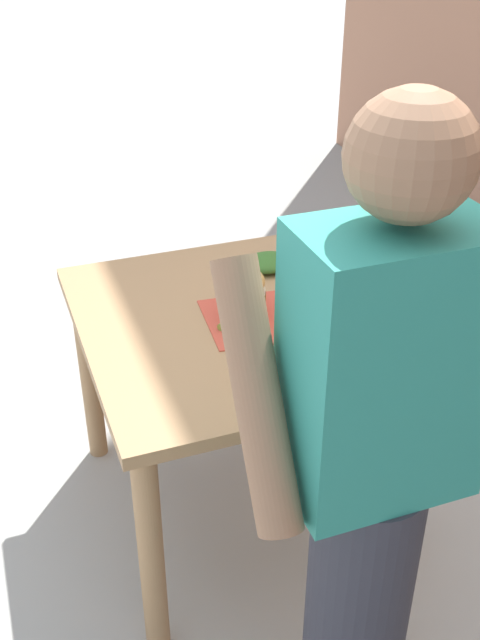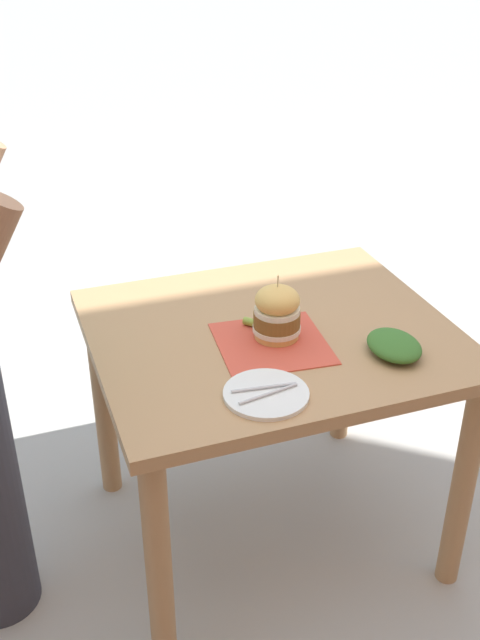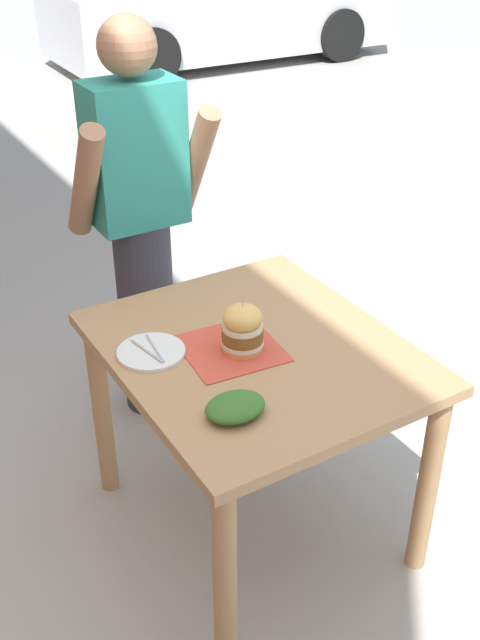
# 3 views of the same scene
# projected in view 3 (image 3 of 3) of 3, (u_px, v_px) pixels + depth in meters

# --- Properties ---
(ground_plane) EXTENTS (80.00, 80.00, 0.00)m
(ground_plane) POSITION_uv_depth(u_px,v_px,m) (254.00, 521.00, 2.84)
(ground_plane) COLOR #ADAAA3
(patio_table) EXTENTS (0.90, 1.04, 0.79)m
(patio_table) POSITION_uv_depth(u_px,v_px,m) (255.00, 380.00, 2.50)
(patio_table) COLOR tan
(patio_table) RESTS_ON ground
(serving_paper) EXTENTS (0.33, 0.33, 0.00)m
(serving_paper) POSITION_uv_depth(u_px,v_px,m) (231.00, 348.00, 2.42)
(serving_paper) COLOR #D64C38
(serving_paper) RESTS_ON patio_table
(sandwich) EXTENTS (0.14, 0.14, 0.19)m
(sandwich) POSITION_uv_depth(u_px,v_px,m) (242.00, 328.00, 2.37)
(sandwich) COLOR #E5B25B
(sandwich) RESTS_ON serving_paper
(pickle_spear) EXTENTS (0.08, 0.07, 0.02)m
(pickle_spear) POSITION_uv_depth(u_px,v_px,m) (254.00, 335.00, 2.46)
(pickle_spear) COLOR #8EA83D
(pickle_spear) RESTS_ON serving_paper
(side_plate_with_forks) EXTENTS (0.22, 0.22, 0.02)m
(side_plate_with_forks) POSITION_uv_depth(u_px,v_px,m) (151.00, 352.00, 2.39)
(side_plate_with_forks) COLOR white
(side_plate_with_forks) RESTS_ON patio_table
(side_salad) EXTENTS (0.18, 0.14, 0.05)m
(side_salad) POSITION_uv_depth(u_px,v_px,m) (235.00, 407.00, 2.11)
(side_salad) COLOR #386B28
(side_salad) RESTS_ON patio_table
(diner_across_table) EXTENTS (0.55, 0.35, 1.69)m
(diner_across_table) POSITION_uv_depth(u_px,v_px,m) (141.00, 225.00, 3.02)
(diner_across_table) COLOR #33333D
(diner_across_table) RESTS_ON ground
(parked_car_mid_block) EXTENTS (4.23, 1.90, 1.60)m
(parked_car_mid_block) POSITION_uv_depth(u_px,v_px,m) (222.00, 0.00, 9.37)
(parked_car_mid_block) COLOR silver
(parked_car_mid_block) RESTS_ON ground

